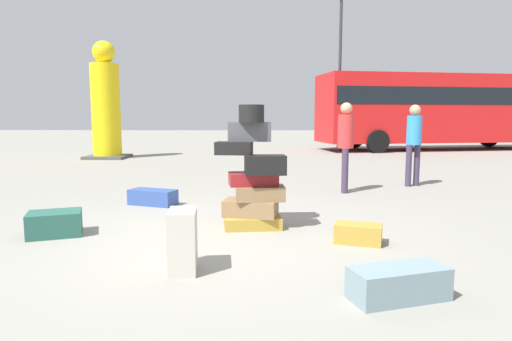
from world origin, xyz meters
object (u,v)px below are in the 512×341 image
at_px(parked_bus, 440,107).
at_px(yellow_dummy_statue, 106,107).
at_px(suitcase_tower, 253,178).
at_px(suitcase_tan_right_side, 358,234).
at_px(suitcase_teal_upright_blue, 55,224).
at_px(lamp_post, 340,49).
at_px(suitcase_navy_white_trunk, 153,197).
at_px(suitcase_slate_foreground_near, 399,283).
at_px(suitcase_cream_left_side, 183,241).
at_px(person_tourist_with_camera, 414,138).
at_px(person_bearded_onlooker, 346,139).

bearing_deg(parked_bus, yellow_dummy_statue, -172.53).
distance_m(suitcase_tower, suitcase_tan_right_side, 1.50).
xyz_separation_m(suitcase_teal_upright_blue, lamp_post, (5.46, 12.82, 3.94)).
xyz_separation_m(suitcase_navy_white_trunk, suitcase_slate_foreground_near, (2.90, -3.66, 0.00)).
relative_size(suitcase_navy_white_trunk, suitcase_teal_upright_blue, 1.26).
relative_size(suitcase_navy_white_trunk, suitcase_slate_foreground_near, 0.99).
distance_m(suitcase_cream_left_side, yellow_dummy_statue, 12.09).
bearing_deg(suitcase_tan_right_side, suitcase_slate_foreground_near, -73.50).
height_order(suitcase_slate_foreground_near, person_tourist_with_camera, person_tourist_with_camera).
xyz_separation_m(suitcase_slate_foreground_near, person_tourist_with_camera, (1.97, 5.75, 0.87)).
xyz_separation_m(suitcase_navy_white_trunk, suitcase_teal_upright_blue, (-0.71, -1.88, 0.02)).
relative_size(suitcase_tower, suitcase_slate_foreground_near, 2.04).
distance_m(suitcase_navy_white_trunk, parked_bus, 15.49).
xyz_separation_m(person_bearded_onlooker, person_tourist_with_camera, (1.53, 0.78, -0.01)).
xyz_separation_m(suitcase_tower, suitcase_slate_foreground_near, (1.22, -2.23, -0.52)).
distance_m(person_bearded_onlooker, person_tourist_with_camera, 1.72).
height_order(suitcase_teal_upright_blue, yellow_dummy_statue, yellow_dummy_statue).
bearing_deg(person_tourist_with_camera, suitcase_cream_left_side, 27.82).
xyz_separation_m(person_bearded_onlooker, parked_bus, (5.95, 10.98, 0.82)).
height_order(suitcase_tower, lamp_post, lamp_post).
bearing_deg(suitcase_tan_right_side, suitcase_tower, 167.35).
xyz_separation_m(suitcase_tower, suitcase_tan_right_side, (1.22, -0.68, -0.54)).
bearing_deg(suitcase_tan_right_side, suitcase_cream_left_side, -135.55).
xyz_separation_m(person_tourist_with_camera, yellow_dummy_statue, (-8.49, 5.88, 0.75)).
relative_size(yellow_dummy_statue, parked_bus, 0.37).
xyz_separation_m(suitcase_cream_left_side, yellow_dummy_statue, (-4.70, 11.04, 1.46)).
bearing_deg(suitcase_teal_upright_blue, suitcase_navy_white_trunk, 48.52).
height_order(suitcase_tower, suitcase_slate_foreground_near, suitcase_tower).
xyz_separation_m(suitcase_tower, person_bearded_onlooker, (1.66, 2.73, 0.36)).
bearing_deg(suitcase_teal_upright_blue, person_bearded_onlooker, 17.37).
bearing_deg(lamp_post, suitcase_navy_white_trunk, -113.45).
bearing_deg(suitcase_tower, yellow_dummy_statue, 119.43).
height_order(suitcase_navy_white_trunk, lamp_post, lamp_post).
bearing_deg(yellow_dummy_statue, suitcase_teal_upright_blue, -73.52).
bearing_deg(suitcase_slate_foreground_near, suitcase_cream_left_side, 143.77).
bearing_deg(suitcase_tan_right_side, person_tourist_with_camera, 81.40).
bearing_deg(parked_bus, suitcase_teal_upright_blue, -136.25).
xyz_separation_m(suitcase_tan_right_side, lamp_post, (1.85, 13.06, 3.97)).
bearing_deg(person_bearded_onlooker, parked_bus, 159.83).
relative_size(suitcase_slate_foreground_near, person_tourist_with_camera, 0.46).
relative_size(suitcase_teal_upright_blue, lamp_post, 0.10).
xyz_separation_m(yellow_dummy_statue, parked_bus, (12.91, 4.32, 0.09)).
height_order(suitcase_tower, person_bearded_onlooker, person_bearded_onlooker).
bearing_deg(suitcase_teal_upright_blue, suitcase_tower, -10.20).
xyz_separation_m(person_bearded_onlooker, lamp_post, (1.41, 9.64, 3.07)).
height_order(suitcase_tan_right_side, parked_bus, parked_bus).
height_order(suitcase_cream_left_side, yellow_dummy_statue, yellow_dummy_statue).
xyz_separation_m(suitcase_tower, yellow_dummy_statue, (-5.30, 9.39, 1.10)).
height_order(suitcase_slate_foreground_near, lamp_post, lamp_post).
height_order(suitcase_tan_right_side, yellow_dummy_statue, yellow_dummy_statue).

